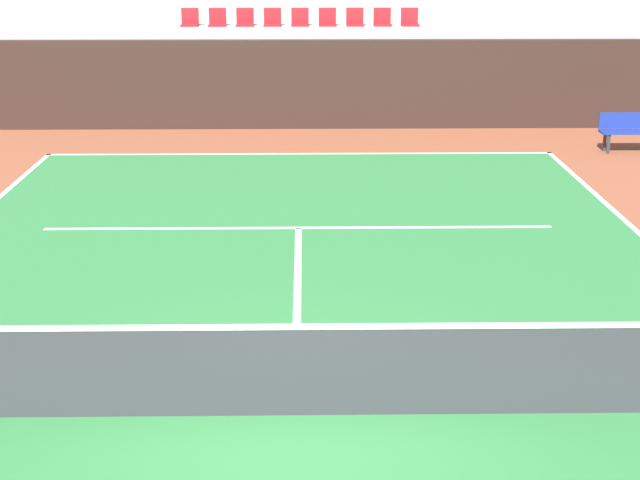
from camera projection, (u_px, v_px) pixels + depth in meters
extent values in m
plane|color=brown|center=(295.00, 416.00, 9.61)|extent=(80.00, 80.00, 0.00)
cube|color=#2D7238|center=(295.00, 415.00, 9.61)|extent=(11.00, 24.00, 0.01)
cube|color=white|center=(300.00, 154.00, 20.99)|extent=(11.00, 0.10, 0.00)
cube|color=white|center=(299.00, 228.00, 15.71)|extent=(8.26, 0.10, 0.00)
cube|color=white|center=(297.00, 299.00, 12.66)|extent=(0.10, 6.40, 0.00)
cube|color=black|center=(300.00, 84.00, 23.54)|extent=(20.03, 0.30, 2.14)
cube|color=#9E9E99|center=(300.00, 73.00, 24.80)|extent=(20.03, 2.40, 2.35)
cube|color=#9E9E99|center=(301.00, 46.00, 26.96)|extent=(20.03, 2.40, 3.16)
cube|color=maroon|center=(190.00, 25.00, 24.39)|extent=(0.44, 0.44, 0.04)
cube|color=maroon|center=(190.00, 16.00, 24.52)|extent=(0.44, 0.04, 0.40)
cube|color=maroon|center=(217.00, 25.00, 24.40)|extent=(0.44, 0.44, 0.04)
cube|color=maroon|center=(218.00, 16.00, 24.53)|extent=(0.44, 0.04, 0.40)
cube|color=maroon|center=(245.00, 25.00, 24.41)|extent=(0.44, 0.44, 0.04)
cube|color=maroon|center=(245.00, 16.00, 24.54)|extent=(0.44, 0.04, 0.40)
cube|color=maroon|center=(272.00, 25.00, 24.43)|extent=(0.44, 0.44, 0.04)
cube|color=maroon|center=(273.00, 16.00, 24.55)|extent=(0.44, 0.04, 0.40)
cube|color=maroon|center=(300.00, 25.00, 24.44)|extent=(0.44, 0.44, 0.04)
cube|color=maroon|center=(300.00, 16.00, 24.56)|extent=(0.44, 0.04, 0.40)
cube|color=maroon|center=(328.00, 25.00, 24.45)|extent=(0.44, 0.44, 0.04)
cube|color=maroon|center=(327.00, 16.00, 24.57)|extent=(0.44, 0.04, 0.40)
cube|color=maroon|center=(355.00, 25.00, 24.46)|extent=(0.44, 0.44, 0.04)
cube|color=maroon|center=(355.00, 16.00, 24.58)|extent=(0.44, 0.04, 0.40)
cube|color=maroon|center=(383.00, 25.00, 24.47)|extent=(0.44, 0.44, 0.04)
cube|color=maroon|center=(382.00, 16.00, 24.59)|extent=(0.44, 0.04, 0.40)
cube|color=maroon|center=(410.00, 25.00, 24.48)|extent=(0.44, 0.44, 0.04)
cube|color=maroon|center=(409.00, 16.00, 24.60)|extent=(0.44, 0.04, 0.40)
cube|color=#333338|center=(295.00, 373.00, 9.47)|extent=(10.90, 0.02, 0.92)
cube|color=white|center=(294.00, 327.00, 9.32)|extent=(10.90, 0.04, 0.05)
cube|color=navy|center=(635.00, 132.00, 21.06)|extent=(1.50, 0.40, 0.05)
cube|color=navy|center=(633.00, 120.00, 21.17)|extent=(1.50, 0.04, 0.36)
cube|color=#2D2D33|center=(608.00, 144.00, 20.99)|extent=(0.06, 0.06, 0.42)
cube|color=#2D2D33|center=(605.00, 141.00, 21.26)|extent=(0.06, 0.06, 0.42)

